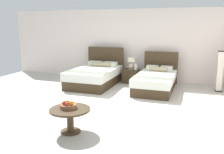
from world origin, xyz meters
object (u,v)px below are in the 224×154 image
Objects in this scene: vase at (136,67)px; coffee_table at (70,115)px; nightstand at (131,76)px; table_lamp at (131,63)px; fruit_bowl at (68,105)px; bed_near_window at (95,76)px; floor_lamp_corner at (220,71)px; bed_near_corner at (156,81)px.

vase is 0.25× the size of coffee_table.
nightstand is 0.48m from table_lamp.
fruit_bowl is (-0.04, 0.02, 0.18)m from coffee_table.
bed_near_window reaches higher than fruit_bowl.
floor_lamp_corner reaches higher than coffee_table.
bed_near_corner is at bearing 74.37° from coffee_table.
vase is at bearing 141.83° from bed_near_corner.
vase is at bearing 176.02° from floor_lamp_corner.
bed_near_corner reaches higher than nightstand.
floor_lamp_corner reaches higher than bed_near_corner.
bed_near_corner is 11.14× the size of vase.
bed_near_corner reaches higher than fruit_bowl.
table_lamp is at bearing 144.62° from bed_near_corner.
floor_lamp_corner is at bearing 6.54° from bed_near_window.
bed_near_corner reaches higher than table_lamp.
nightstand is 0.74× the size of coffee_table.
coffee_table is at bearing -125.11° from floor_lamp_corner.
floor_lamp_corner reaches higher than bed_near_window.
vase is 0.15× the size of floor_lamp_corner.
bed_near_window is at bearing -173.46° from floor_lamp_corner.
bed_near_window reaches higher than table_lamp.
bed_near_corner is (2.06, 0.00, -0.03)m from bed_near_window.
bed_near_window is 6.68× the size of fruit_bowl.
bed_near_corner is at bearing 0.08° from bed_near_window.
bed_near_corner is 5.27× the size of table_lamp.
table_lamp is at bearing 90.00° from nightstand.
floor_lamp_corner is (2.85, -0.23, 0.38)m from nightstand.
table_lamp is 4.39m from coffee_table.
bed_near_corner is 1.19m from nightstand.
nightstand is at bearing 32.11° from bed_near_window.
floor_lamp_corner reaches higher than nightstand.
fruit_bowl reaches higher than nightstand.
bed_near_corner reaches higher than coffee_table.
nightstand is at bearing 89.33° from coffee_table.
table_lamp is at bearing 160.64° from vase.
nightstand is at bearing 175.46° from floor_lamp_corner.
floor_lamp_corner is at bearing 13.46° from bed_near_corner.
table_lamp is at bearing 32.87° from bed_near_window.
fruit_bowl is at bearing -91.26° from table_lamp.
nightstand is at bearing 166.83° from vase.
nightstand is 1.38× the size of table_lamp.
bed_near_window is 1.35m from table_lamp.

